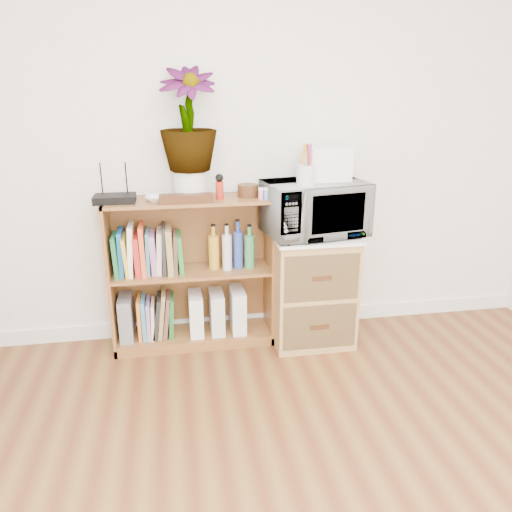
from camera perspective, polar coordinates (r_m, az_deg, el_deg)
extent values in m
cube|color=white|center=(3.47, -1.30, -7.39)|extent=(4.00, 0.02, 0.10)
cube|color=brown|center=(3.14, -7.31, -1.99)|extent=(1.00, 0.30, 0.95)
cube|color=#9E7542|center=(3.23, 6.27, -3.74)|extent=(0.50, 0.45, 0.70)
imported|color=silver|center=(3.05, 6.69, 5.44)|extent=(0.65, 0.49, 0.33)
cylinder|color=silver|center=(2.89, 5.70, 9.16)|extent=(0.10, 0.10, 0.12)
cube|color=white|center=(3.08, 8.18, 10.43)|extent=(0.25, 0.21, 0.20)
cube|color=black|center=(3.00, -15.84, 6.32)|extent=(0.23, 0.16, 0.04)
imported|color=white|center=(2.97, -11.31, 6.46)|extent=(0.13, 0.13, 0.03)
cylinder|color=silver|center=(3.01, -7.48, 8.11)|extent=(0.19, 0.19, 0.16)
imported|color=#2B6B2B|center=(2.96, -7.80, 15.21)|extent=(0.33, 0.33, 0.58)
cube|color=#371B0F|center=(2.90, -7.97, 6.52)|extent=(0.31, 0.08, 0.05)
cylinder|color=#B12215|center=(2.97, -4.18, 7.48)|extent=(0.05, 0.05, 0.11)
cylinder|color=#36200E|center=(3.04, -0.94, 7.50)|extent=(0.12, 0.12, 0.07)
cube|color=pink|center=(2.96, 1.20, 7.04)|extent=(0.12, 0.04, 0.06)
cube|color=slate|center=(3.26, -14.58, -6.78)|extent=(0.08, 0.22, 0.28)
cube|color=white|center=(3.24, -6.89, -6.52)|extent=(0.08, 0.21, 0.27)
cube|color=silver|center=(3.25, -4.50, -6.36)|extent=(0.09, 0.22, 0.27)
cube|color=silver|center=(3.26, -2.12, -6.11)|extent=(0.09, 0.23, 0.28)
cube|color=#1B6637|center=(3.11, -15.69, 0.16)|extent=(0.03, 0.20, 0.25)
cube|color=#195C96|center=(3.10, -15.15, 0.38)|extent=(0.03, 0.20, 0.27)
cube|color=gold|center=(3.11, -14.60, 0.11)|extent=(0.04, 0.20, 0.24)
cube|color=white|center=(3.09, -14.10, 0.76)|extent=(0.05, 0.20, 0.31)
cube|color=#B5271F|center=(3.10, -13.39, 0.21)|extent=(0.04, 0.20, 0.24)
cube|color=#F3572B|center=(3.09, -12.80, 0.81)|extent=(0.03, 0.20, 0.31)
cube|color=teal|center=(3.09, -12.25, 0.43)|extent=(0.03, 0.20, 0.26)
cube|color=#A06CA3|center=(3.09, -11.64, 0.32)|extent=(0.04, 0.20, 0.24)
cube|color=beige|center=(3.09, -10.99, 0.50)|extent=(0.04, 0.20, 0.26)
cube|color=black|center=(3.08, -10.46, 0.83)|extent=(0.03, 0.20, 0.30)
cube|color=#9A8447|center=(3.08, -9.85, 0.76)|extent=(0.04, 0.20, 0.28)
cube|color=#4E3A2C|center=(3.09, -9.21, 0.48)|extent=(0.03, 0.20, 0.25)
cube|color=#228235|center=(3.09, -8.66, 0.39)|extent=(0.04, 0.20, 0.23)
cylinder|color=gold|center=(3.09, -4.85, 0.96)|extent=(0.07, 0.07, 0.27)
cylinder|color=silver|center=(3.10, -3.39, 1.12)|extent=(0.06, 0.06, 0.28)
cylinder|color=#2444AA|center=(3.11, -2.09, 1.33)|extent=(0.06, 0.06, 0.30)
cylinder|color=#31874D|center=(3.12, -0.80, 1.11)|extent=(0.06, 0.06, 0.27)
cube|color=orange|center=(3.26, -13.13, -6.77)|extent=(0.02, 0.19, 0.27)
cube|color=teal|center=(3.26, -12.65, -6.80)|extent=(0.03, 0.19, 0.26)
cube|color=#9A73AD|center=(3.26, -12.14, -6.94)|extent=(0.03, 0.19, 0.24)
cube|color=beige|center=(3.26, -11.68, -7.00)|extent=(0.03, 0.19, 0.23)
cube|color=black|center=(3.25, -11.22, -6.70)|extent=(0.07, 0.19, 0.27)
cube|color=olive|center=(3.24, -10.71, -6.42)|extent=(0.06, 0.19, 0.30)
cube|color=brown|center=(3.25, -10.17, -6.60)|extent=(0.06, 0.19, 0.27)
cube|color=#1A6226|center=(3.25, -9.64, -6.66)|extent=(0.04, 0.19, 0.26)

